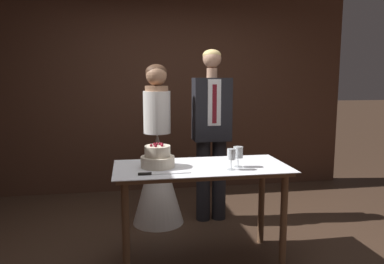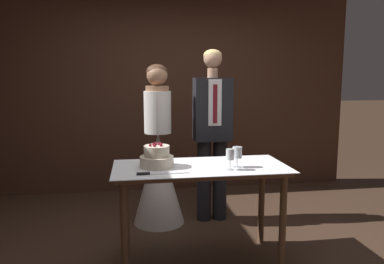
% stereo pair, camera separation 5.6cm
% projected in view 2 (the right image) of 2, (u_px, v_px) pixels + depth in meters
% --- Properties ---
extents(ground_plane, '(40.00, 40.00, 0.00)m').
position_uv_depth(ground_plane, '(197.00, 259.00, 3.20)').
color(ground_plane, '#422D21').
extents(wall_back, '(4.95, 0.12, 2.87)m').
position_uv_depth(wall_back, '(171.00, 85.00, 5.09)').
color(wall_back, '#472B1E').
rests_on(wall_back, ground_plane).
extents(cake_table, '(1.42, 0.68, 0.82)m').
position_uv_depth(cake_table, '(200.00, 179.00, 3.08)').
color(cake_table, brown).
rests_on(cake_table, ground_plane).
extents(tiered_cake, '(0.27, 0.27, 0.20)m').
position_uv_depth(tiered_cake, '(157.00, 157.00, 3.03)').
color(tiered_cake, beige).
rests_on(tiered_cake, cake_table).
extents(cake_knife, '(0.40, 0.03, 0.02)m').
position_uv_depth(cake_knife, '(153.00, 174.00, 2.79)').
color(cake_knife, silver).
rests_on(cake_knife, cake_table).
extents(wine_glass_near, '(0.07, 0.07, 0.17)m').
position_uv_depth(wine_glass_near, '(230.00, 155.00, 2.92)').
color(wine_glass_near, silver).
rests_on(wine_glass_near, cake_table).
extents(wine_glass_middle, '(0.08, 0.08, 0.17)m').
position_uv_depth(wine_glass_middle, '(237.00, 153.00, 3.00)').
color(wine_glass_middle, silver).
rests_on(wine_glass_middle, cake_table).
extents(bride, '(0.54, 0.54, 1.67)m').
position_uv_depth(bride, '(158.00, 166.00, 3.93)').
color(bride, white).
rests_on(bride, ground_plane).
extents(groom, '(0.39, 0.25, 1.83)m').
position_uv_depth(groom, '(212.00, 129.00, 3.96)').
color(groom, black).
rests_on(groom, ground_plane).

